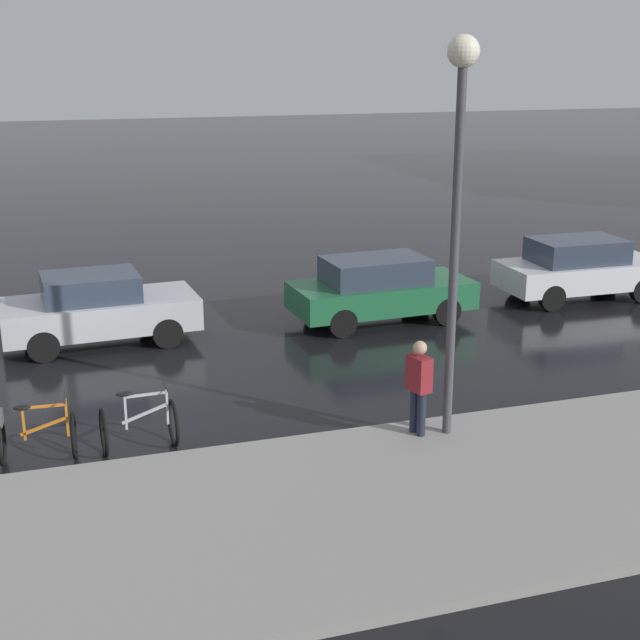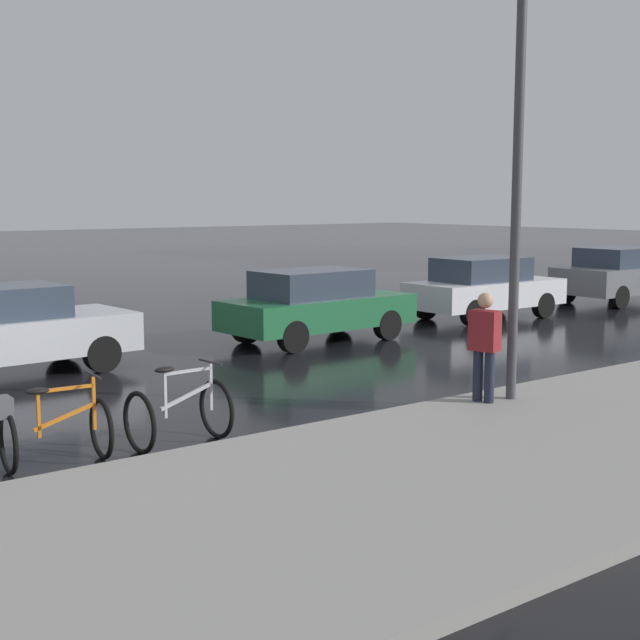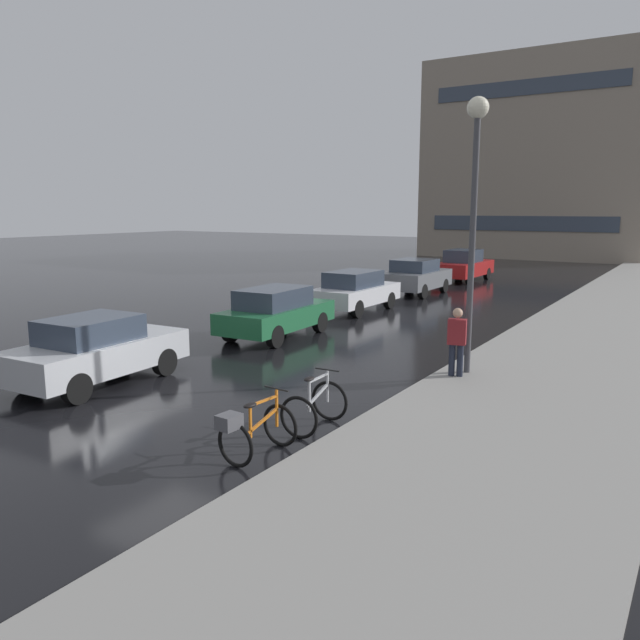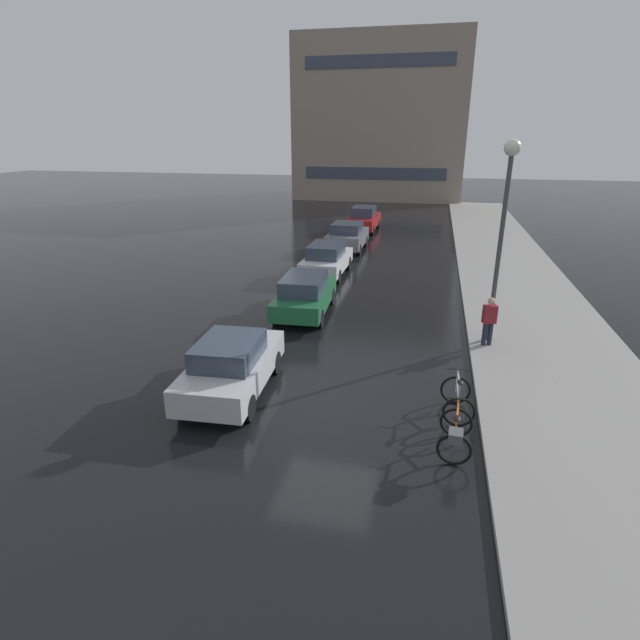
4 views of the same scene
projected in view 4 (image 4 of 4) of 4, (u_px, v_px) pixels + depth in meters
ground_plane at (327, 409)px, 12.24m from camera, size 140.00×140.00×0.00m
sidewalk_kerb at (523, 299)px, 20.12m from camera, size 4.80×60.00×0.14m
bicycle_nearest at (455, 434)px, 10.36m from camera, size 0.79×1.40×1.01m
bicycle_second at (457, 399)px, 11.86m from camera, size 0.80×1.16×1.00m
car_silver at (232, 366)px, 12.76m from camera, size 1.99×4.12×1.52m
car_green at (305, 294)px, 18.39m from camera, size 1.95×4.20×1.51m
car_white at (327, 259)px, 23.47m from camera, size 1.84×4.11×1.53m
car_grey at (347, 236)px, 28.58m from camera, size 2.00×3.91×1.59m
car_red at (364, 219)px, 34.18m from camera, size 1.91×4.44×1.68m
pedestrian at (489, 320)px, 15.34m from camera, size 0.45×0.33×1.68m
streetlamp at (505, 206)px, 14.55m from camera, size 0.47×0.47×6.20m
building_facade_main at (382, 120)px, 50.90m from camera, size 16.49×10.46×15.11m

